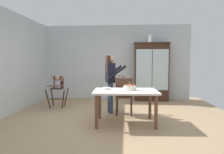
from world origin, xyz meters
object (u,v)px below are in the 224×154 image
Objects in this scene: serving_bowl at (107,89)px; dining_chair_far_side at (124,94)px; ceramic_vase at (151,39)px; adult_person at (110,77)px; birthday_cake at (130,88)px; dining_table at (125,95)px; high_chair_with_toddler at (57,86)px; china_cabinet at (151,72)px.

dining_chair_far_side is at bearing 58.63° from serving_bowl.
ceramic_vase is 2.52m from adult_person.
dining_chair_far_side is (0.37, -0.26, -0.41)m from adult_person.
dining_table is at bearing -148.77° from birthday_cake.
dining_table is 0.19m from birthday_cake.
high_chair_with_toddler is 2.52m from dining_table.
adult_person is at bearing -22.19° from high_chair_with_toddler.
ceramic_vase reaches higher than dining_table.
birthday_cake is at bearing -106.31° from china_cabinet.
china_cabinet is at bearing -4.89° from ceramic_vase.
dining_chair_far_side is (-0.04, 0.69, -0.09)m from dining_table.
serving_bowl is (-1.31, -2.72, -0.26)m from china_cabinet.
dining_table is at bearing -40.20° from high_chair_with_toddler.
birthday_cake is 1.56× the size of serving_bowl.
dining_table is (-0.85, -2.79, -1.51)m from ceramic_vase.
dining_chair_far_side is at bearing -113.93° from china_cabinet.
dining_chair_far_side is at bearing -25.84° from high_chair_with_toddler.
dining_chair_far_side reaches higher than high_chair_with_toddler.
serving_bowl is 0.19× the size of dining_chair_far_side.
ceramic_vase is 1.50× the size of serving_bowl.
high_chair_with_toddler is at bearing 146.66° from birthday_cake.
high_chair_with_toddler reaches higher than birthday_cake.
china_cabinet is 3.25m from high_chair_with_toddler.
china_cabinet is 11.31× the size of serving_bowl.
high_chair_with_toddler is 3.39× the size of birthday_cake.
china_cabinet reaches higher than adult_person.
serving_bowl is 0.76m from dining_chair_far_side.
high_chair_with_toddler reaches higher than serving_bowl.
serving_bowl is (-1.27, -2.73, -1.39)m from ceramic_vase.
high_chair_with_toddler is 2.57m from birthday_cake.
adult_person is 1.59× the size of dining_chair_far_side.
china_cabinet is at bearing 64.26° from serving_bowl.
dining_table is (2.05, -1.47, -0.01)m from high_chair_with_toddler.
dining_chair_far_side is at bearing -112.89° from ceramic_vase.
birthday_cake reaches higher than dining_table.
adult_person reaches higher than dining_chair_far_side.
ceramic_vase reaches higher than china_cabinet.
china_cabinet reaches higher than birthday_cake.
china_cabinet is 1.13m from ceramic_vase.
adult_person reaches higher than birthday_cake.
dining_chair_far_side is (2.01, -0.78, -0.10)m from high_chair_with_toddler.
serving_bowl is at bearing 58.68° from dining_chair_far_side.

